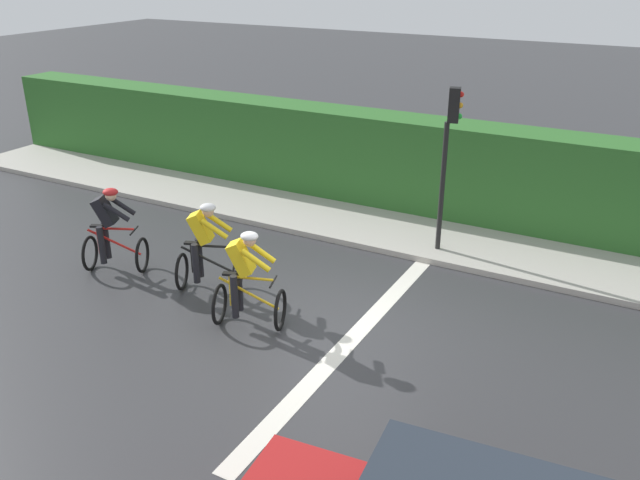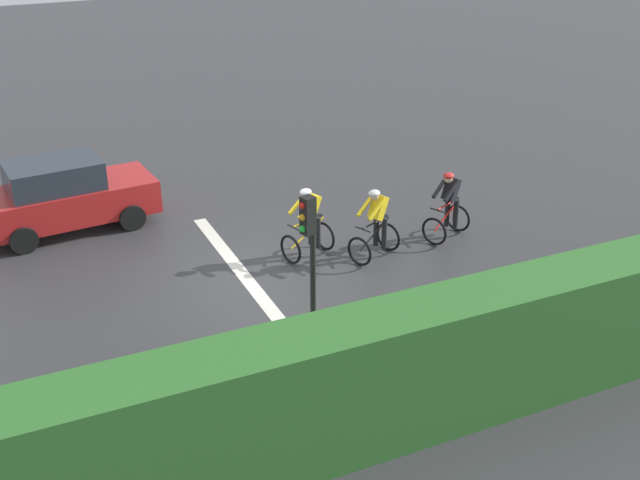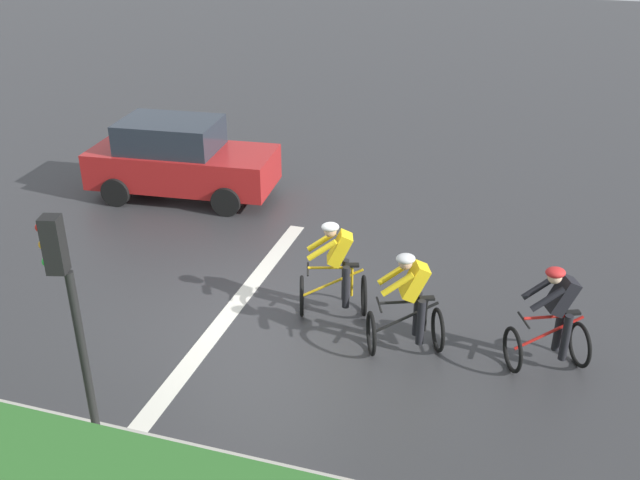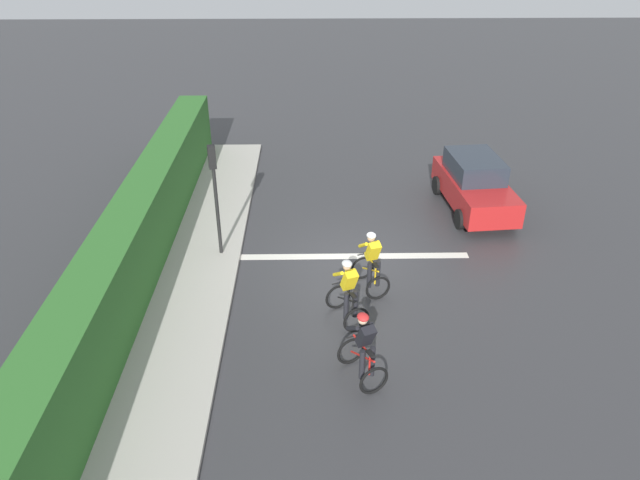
{
  "view_description": "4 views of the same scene",
  "coord_description": "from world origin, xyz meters",
  "views": [
    {
      "loc": [
        -8.17,
        -4.25,
        5.61
      ],
      "look_at": [
        0.71,
        0.6,
        1.2
      ],
      "focal_mm": 37.21,
      "sensor_mm": 36.0,
      "label": 1
    },
    {
      "loc": [
        14.23,
        -5.25,
        8.12
      ],
      "look_at": [
        0.87,
        0.92,
        1.06
      ],
      "focal_mm": 44.49,
      "sensor_mm": 36.0,
      "label": 2
    },
    {
      "loc": [
        9.2,
        4.02,
        6.38
      ],
      "look_at": [
        -0.89,
        0.9,
        1.12
      ],
      "focal_mm": 40.16,
      "sensor_mm": 36.0,
      "label": 3
    },
    {
      "loc": [
        1.05,
        14.26,
        8.97
      ],
      "look_at": [
        0.81,
        0.53,
        1.09
      ],
      "focal_mm": 33.38,
      "sensor_mm": 36.0,
      "label": 4
    }
  ],
  "objects": [
    {
      "name": "ground_plane",
      "position": [
        0.0,
        0.0,
        0.0
      ],
      "size": [
        80.0,
        80.0,
        0.0
      ],
      "primitive_type": "plane",
      "color": "#333335"
    },
    {
      "name": "road_marking_stop_line",
      "position": [
        0.0,
        -0.4,
        0.0
      ],
      "size": [
        7.0,
        0.3,
        0.01
      ],
      "primitive_type": "cube",
      "color": "silver",
      "rests_on": "ground"
    },
    {
      "name": "cyclist_lead",
      "position": [
        -0.03,
        4.66,
        0.8
      ],
      "size": [
        1.06,
        1.26,
        1.66
      ],
      "color": "black",
      "rests_on": "ground"
    },
    {
      "name": "cyclist_second",
      "position": [
        0.18,
        2.61,
        0.8
      ],
      "size": [
        1.04,
        1.26,
        1.66
      ],
      "color": "black",
      "rests_on": "ground"
    },
    {
      "name": "cyclist_mid",
      "position": [
        -0.5,
        1.28,
        0.8
      ],
      "size": [
        0.98,
        1.24,
        1.66
      ],
      "color": "black",
      "rests_on": "ground"
    },
    {
      "name": "car_red",
      "position": [
        -4.32,
        -3.44,
        0.87
      ],
      "size": [
        2.17,
        4.24,
        1.76
      ],
      "color": "#B21E1E",
      "rests_on": "ground"
    },
    {
      "name": "traffic_light_near_crossing",
      "position": [
        3.67,
        -0.55,
        2.22
      ],
      "size": [
        0.24,
        0.31,
        3.34
      ],
      "color": "black",
      "rests_on": "ground"
    }
  ]
}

